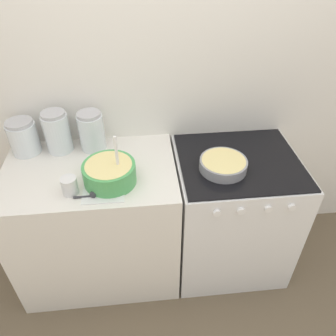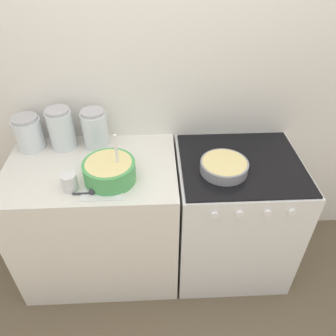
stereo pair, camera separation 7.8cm
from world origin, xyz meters
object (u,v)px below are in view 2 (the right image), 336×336
object	(u,v)px
storage_jar_left	(29,135)
storage_jar_middle	(62,131)
mixing_bowl	(109,170)
tin_can	(69,182)
stove	(232,215)
storage_jar_right	(95,131)
baking_pan	(224,166)

from	to	relation	value
storage_jar_left	storage_jar_middle	xyz separation A→B (m)	(0.20, 0.00, 0.02)
storage_jar_left	mixing_bowl	bearing A→B (deg)	-33.48
tin_can	stove	bearing A→B (deg)	11.15
storage_jar_middle	storage_jar_right	xyz separation A→B (m)	(0.20, 0.00, -0.01)
storage_jar_left	storage_jar_right	size ratio (longest dim) A/B	0.87
storage_jar_left	tin_can	xyz separation A→B (m)	(0.31, -0.40, -0.04)
mixing_bowl	storage_jar_left	xyz separation A→B (m)	(-0.51, 0.34, 0.02)
storage_jar_middle	tin_can	xyz separation A→B (m)	(0.11, -0.40, -0.06)
storage_jar_right	tin_can	distance (m)	0.42
mixing_bowl	storage_jar_middle	distance (m)	0.46
storage_jar_left	storage_jar_middle	size ratio (longest dim) A/B	0.82
mixing_bowl	storage_jar_left	world-z (taller)	mixing_bowl
tin_can	baking_pan	bearing A→B (deg)	7.74
baking_pan	storage_jar_middle	world-z (taller)	storage_jar_middle
baking_pan	storage_jar_middle	distance (m)	0.98
storage_jar_middle	tin_can	size ratio (longest dim) A/B	2.65
stove	baking_pan	distance (m)	0.50
stove	mixing_bowl	xyz separation A→B (m)	(-0.74, -0.12, 0.51)
mixing_bowl	tin_can	size ratio (longest dim) A/B	2.97
tin_can	storage_jar_middle	bearing A→B (deg)	105.24
baking_pan	storage_jar_right	world-z (taller)	storage_jar_right
mixing_bowl	storage_jar_middle	bearing A→B (deg)	132.69
storage_jar_middle	baking_pan	bearing A→B (deg)	-17.34
storage_jar_middle	storage_jar_right	world-z (taller)	storage_jar_middle
stove	storage_jar_middle	distance (m)	1.21
baking_pan	tin_can	xyz separation A→B (m)	(-0.82, -0.11, 0.01)
baking_pan	storage_jar_middle	xyz separation A→B (m)	(-0.93, 0.29, 0.07)
storage_jar_right	stove	bearing A→B (deg)	-14.34
stove	storage_jar_left	world-z (taller)	storage_jar_left
storage_jar_middle	storage_jar_right	bearing A→B (deg)	0.00
storage_jar_left	tin_can	world-z (taller)	storage_jar_left
stove	storage_jar_right	distance (m)	1.04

